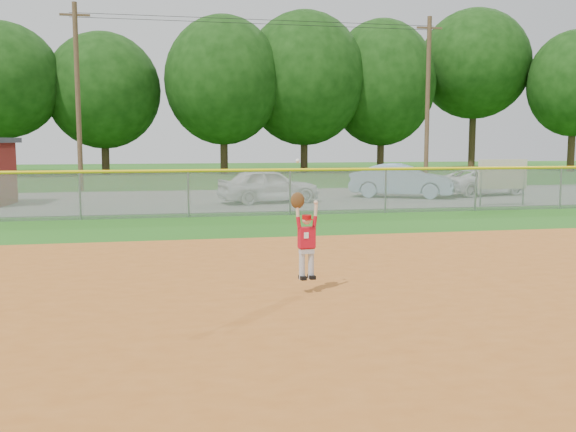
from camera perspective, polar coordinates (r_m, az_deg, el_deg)
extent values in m
plane|color=#1E5513|center=(11.80, 9.99, -5.41)|extent=(120.00, 120.00, 0.00)
cube|color=#A2561D|center=(9.15, 16.92, -9.03)|extent=(24.00, 16.00, 0.04)
cube|color=slate|center=(27.18, -2.35, 1.55)|extent=(44.00, 10.00, 0.03)
imported|color=white|center=(25.19, -1.74, 2.72)|extent=(4.19, 2.31, 1.35)
imported|color=#87ACCA|center=(28.01, 10.07, 3.12)|extent=(4.59, 3.32, 1.44)
imported|color=white|center=(30.06, 16.86, 2.90)|extent=(4.52, 2.93, 1.16)
cylinder|color=gray|center=(24.84, 16.75, 2.29)|extent=(0.07, 0.07, 1.32)
cylinder|color=gray|center=(25.75, 20.18, 2.31)|extent=(0.07, 0.07, 1.32)
cube|color=beige|center=(25.25, 18.54, 3.54)|extent=(1.99, 0.10, 1.10)
cube|color=gray|center=(21.23, 0.18, 2.10)|extent=(40.00, 0.03, 1.50)
cylinder|color=yellow|center=(21.18, 0.18, 4.12)|extent=(40.00, 0.10, 0.10)
cylinder|color=gray|center=(20.94, -18.00, 1.71)|extent=(0.06, 0.06, 1.50)
cylinder|color=gray|center=(20.82, -8.85, 1.93)|extent=(0.06, 0.06, 1.50)
cylinder|color=gray|center=(21.23, 0.18, 2.10)|extent=(0.06, 0.06, 1.50)
cylinder|color=gray|center=(22.14, 8.67, 2.22)|extent=(0.06, 0.06, 1.50)
cylinder|color=gray|center=(23.49, 16.34, 2.28)|extent=(0.06, 0.06, 1.50)
cylinder|color=gray|center=(25.21, 23.07, 2.29)|extent=(0.06, 0.06, 1.50)
cylinder|color=#4C3823|center=(33.01, -18.17, 9.93)|extent=(0.24, 0.24, 9.00)
cube|color=#4C3823|center=(33.48, -18.43, 16.60)|extent=(1.40, 0.10, 0.10)
cylinder|color=#4C3823|center=(35.75, 12.30, 9.84)|extent=(0.24, 0.24, 9.00)
cube|color=#4C3823|center=(36.19, 12.46, 16.01)|extent=(1.40, 0.10, 0.10)
cylinder|color=black|center=(33.66, -2.34, 16.71)|extent=(18.50, 0.02, 0.02)
cylinder|color=black|center=(33.70, -2.35, 17.04)|extent=(18.50, 0.02, 0.02)
cylinder|color=#422D1C|center=(48.39, -23.90, 5.86)|extent=(0.56, 0.56, 4.43)
ellipsoid|color=#193F0F|center=(48.56, -24.14, 10.97)|extent=(8.01, 8.01, 7.88)
cylinder|color=#422D1C|center=(49.06, -15.94, 5.99)|extent=(0.56, 0.56, 4.11)
ellipsoid|color=#193F0F|center=(49.19, -16.10, 10.66)|extent=(8.19, 8.19, 8.39)
cylinder|color=#422D1C|center=(48.11, -5.72, 6.52)|extent=(0.56, 0.56, 4.64)
ellipsoid|color=#193F0F|center=(48.31, -5.78, 11.91)|extent=(8.57, 8.57, 9.43)
cylinder|color=#422D1C|center=(50.33, 1.45, 6.70)|extent=(0.56, 0.56, 4.89)
ellipsoid|color=#193F0F|center=(50.55, 1.46, 12.12)|extent=(9.41, 9.41, 10.28)
cylinder|color=#422D1C|center=(52.79, 8.24, 6.57)|extent=(0.56, 0.56, 4.78)
ellipsoid|color=#193F0F|center=(52.99, 8.32, 11.63)|extent=(8.62, 8.62, 10.06)
cylinder|color=#422D1C|center=(57.03, 16.06, 6.99)|extent=(0.56, 0.56, 5.99)
ellipsoid|color=#193F0F|center=(57.38, 16.25, 12.84)|extent=(9.18, 9.18, 9.14)
cylinder|color=#422D1C|center=(56.09, 23.90, 6.03)|extent=(0.56, 0.56, 4.69)
ellipsoid|color=#193F0F|center=(56.27, 24.12, 10.70)|extent=(7.23, 7.23, 8.32)
cylinder|color=silver|center=(10.22, 1.25, -4.46)|extent=(0.11, 0.11, 0.43)
cylinder|color=silver|center=(10.28, 2.06, -4.40)|extent=(0.11, 0.11, 0.43)
cube|color=black|center=(10.24, 1.30, -5.50)|extent=(0.11, 0.18, 0.06)
cube|color=black|center=(10.29, 2.11, -5.44)|extent=(0.11, 0.18, 0.06)
cube|color=silver|center=(10.21, 1.66, -3.10)|extent=(0.24, 0.15, 0.09)
cube|color=maroon|center=(10.20, 1.66, -2.82)|extent=(0.25, 0.16, 0.03)
cube|color=red|center=(10.17, 1.67, -1.91)|extent=(0.28, 0.17, 0.33)
cube|color=white|center=(10.09, 1.64, -1.74)|extent=(0.08, 0.02, 0.09)
sphere|color=beige|center=(10.14, 1.67, -0.34)|extent=(0.17, 0.17, 0.15)
cylinder|color=#A50A0A|center=(10.13, 1.67, -0.10)|extent=(0.17, 0.17, 0.07)
cube|color=#A50A0A|center=(10.06, 1.83, -0.32)|extent=(0.12, 0.10, 0.01)
cylinder|color=red|center=(10.09, 0.94, -0.55)|extent=(0.09, 0.07, 0.18)
cylinder|color=beige|center=(10.06, 0.85, 0.47)|extent=(0.07, 0.06, 0.19)
ellipsoid|color=#4C2D14|center=(10.05, 0.86, 1.40)|extent=(0.24, 0.13, 0.26)
sphere|color=white|center=(10.01, 0.86, 4.93)|extent=(0.07, 0.07, 0.07)
cylinder|color=red|center=(10.19, 2.39, -0.48)|extent=(0.09, 0.07, 0.18)
cylinder|color=beige|center=(10.18, 2.49, 0.53)|extent=(0.07, 0.06, 0.19)
sphere|color=beige|center=(10.16, 2.49, 1.21)|extent=(0.08, 0.08, 0.07)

